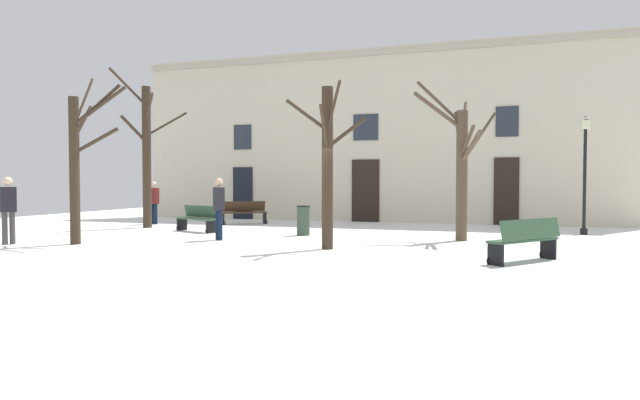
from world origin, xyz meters
TOP-DOWN VIEW (x-y plane):
  - ground_plane at (0.00, 0.00)m, footprint 33.60×33.60m
  - building_facade at (-0.00, 8.75)m, footprint 21.00×0.60m
  - tree_near_facade at (4.02, 2.27)m, footprint 2.28×1.96m
  - tree_right_of_center at (-5.69, -1.75)m, footprint 1.90×1.27m
  - tree_left_of_center at (-7.14, 3.26)m, footprint 2.19×1.85m
  - tree_foreground at (0.98, -0.75)m, footprint 1.87×1.25m
  - streetlamp at (7.66, 5.28)m, footprint 0.30×0.30m
  - litter_bin at (-0.75, 2.33)m, footprint 0.43×0.43m
  - bench_back_to_back_left at (-4.52, 5.89)m, footprint 1.72×1.46m
  - bench_back_to_back_right at (5.55, -1.62)m, footprint 1.51×1.73m
  - bench_by_litter_bin at (-4.57, 2.45)m, footprint 1.79×1.11m
  - person_by_shop_door at (-2.60, 0.29)m, footprint 0.43×0.42m
  - person_crossing_plaza at (-7.86, 4.70)m, footprint 0.40×0.25m
  - person_near_bench at (-7.44, -2.39)m, footprint 0.39×0.44m

SIDE VIEW (x-z plane):
  - ground_plane at x=0.00m, z-range 0.00..0.00m
  - bench_by_litter_bin at x=-4.57m, z-range 0.01..0.90m
  - litter_bin at x=-0.75m, z-range 0.00..0.93m
  - bench_back_to_back_left at x=-4.52m, z-range 0.02..0.92m
  - bench_back_to_back_right at x=5.55m, z-range 0.03..0.95m
  - person_crossing_plaza at x=-7.86m, z-range 0.09..1.78m
  - person_by_shop_door at x=-2.60m, z-range 0.11..1.89m
  - person_near_bench at x=-7.44m, z-range 0.11..1.92m
  - tree_foreground at x=0.98m, z-range 0.08..4.15m
  - tree_near_facade at x=4.02m, z-range -0.14..4.47m
  - tree_right_of_center at x=-5.69m, z-range -0.04..4.60m
  - streetlamp at x=7.66m, z-range 0.42..4.18m
  - tree_left_of_center at x=-7.14m, z-range -0.14..5.61m
  - building_facade at x=0.00m, z-range 0.06..7.30m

